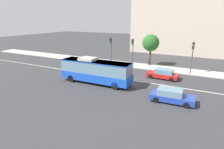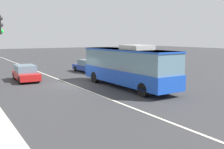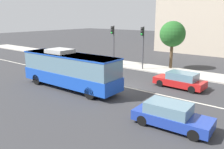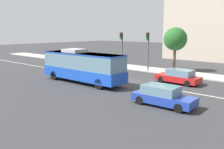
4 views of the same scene
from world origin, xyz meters
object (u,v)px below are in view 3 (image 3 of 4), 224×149
(traffic_light_far_corner, at_px, (143,41))
(street_tree_kerbside_left, at_px, (173,34))
(sedan_blue, at_px, (171,115))
(sedan_red, at_px, (180,80))
(traffic_light_mid_block, at_px, (113,39))
(transit_bus, at_px, (70,69))

(traffic_light_far_corner, relative_size, street_tree_kerbside_left, 0.89)
(sedan_blue, bearing_deg, street_tree_kerbside_left, 111.72)
(sedan_red, bearing_deg, sedan_blue, 110.48)
(traffic_light_mid_block, bearing_deg, sedan_blue, 52.22)
(sedan_blue, height_order, traffic_light_mid_block, traffic_light_mid_block)
(transit_bus, bearing_deg, traffic_light_mid_block, 104.93)
(sedan_blue, xyz_separation_m, traffic_light_mid_block, (-13.20, 11.59, 2.84))
(sedan_blue, distance_m, traffic_light_far_corner, 15.07)
(traffic_light_far_corner, bearing_deg, traffic_light_mid_block, -87.11)
(traffic_light_far_corner, bearing_deg, sedan_blue, 37.37)
(sedan_blue, xyz_separation_m, street_tree_kerbside_left, (-6.48, 14.53, 3.53))
(traffic_light_mid_block, xyz_separation_m, traffic_light_far_corner, (4.24, 0.20, 0.00))
(sedan_blue, distance_m, sedan_red, 8.14)
(transit_bus, relative_size, sedan_blue, 2.20)
(traffic_light_far_corner, xyz_separation_m, street_tree_kerbside_left, (2.47, 2.74, 0.69))
(sedan_red, relative_size, traffic_light_far_corner, 0.88)
(transit_bus, bearing_deg, sedan_blue, -9.48)
(traffic_light_mid_block, height_order, traffic_light_far_corner, same)
(sedan_blue, xyz_separation_m, traffic_light_far_corner, (-8.95, 11.79, 2.84))
(sedan_blue, distance_m, street_tree_kerbside_left, 16.30)
(street_tree_kerbside_left, bearing_deg, traffic_light_far_corner, -132.05)
(transit_bus, relative_size, street_tree_kerbside_left, 1.72)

